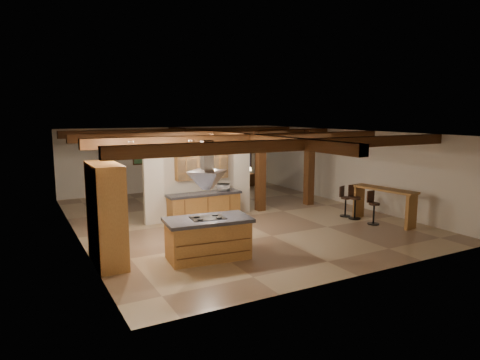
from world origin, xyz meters
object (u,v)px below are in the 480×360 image
object	(u,v)px
bar_counter	(384,200)
kitchen_island	(208,238)
dining_table	(215,192)
sofa	(218,183)

from	to	relation	value
bar_counter	kitchen_island	bearing A→B (deg)	-176.13
kitchen_island	dining_table	world-z (taller)	kitchen_island
sofa	bar_counter	size ratio (longest dim) A/B	0.88
sofa	bar_counter	distance (m)	8.54
sofa	bar_counter	xyz separation A→B (m)	(1.99, -8.29, 0.48)
kitchen_island	bar_counter	size ratio (longest dim) A/B	0.97
kitchen_island	bar_counter	distance (m)	6.44
kitchen_island	sofa	xyz separation A→B (m)	(4.43, 8.72, -0.23)
kitchen_island	bar_counter	bearing A→B (deg)	3.87
kitchen_island	sofa	world-z (taller)	kitchen_island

